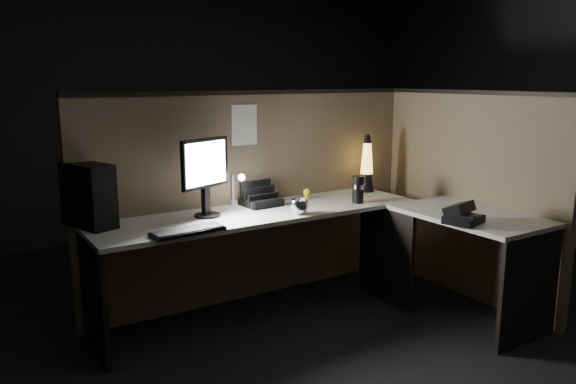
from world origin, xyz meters
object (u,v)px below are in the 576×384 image
keyboard (188,231)px  lava_lamp (367,168)px  monitor (205,169)px  desk_phone (462,215)px  pc_tower (88,195)px

keyboard → lava_lamp: 1.73m
monitor → lava_lamp: monitor is taller
monitor → lava_lamp: (1.41, 0.07, -0.12)m
monitor → desk_phone: 1.64m
pc_tower → lava_lamp: (2.12, -0.06, -0.01)m
monitor → keyboard: monitor is taller
desk_phone → keyboard: bearing=140.4°
monitor → lava_lamp: bearing=-19.0°
monitor → desk_phone: bearing=-60.4°
pc_tower → monitor: monitor is taller
keyboard → desk_phone: bearing=-29.0°
keyboard → lava_lamp: size_ratio=0.97×
monitor → desk_phone: size_ratio=1.94×
monitor → pc_tower: bearing=147.1°
lava_lamp → desk_phone: lava_lamp is taller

